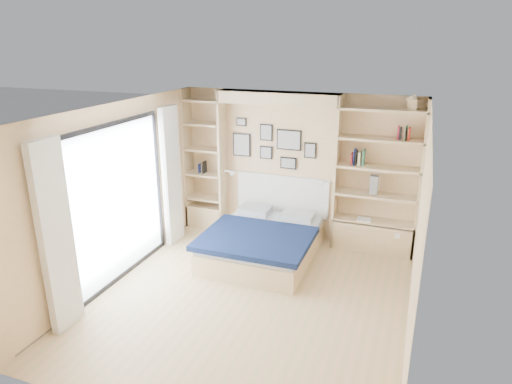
% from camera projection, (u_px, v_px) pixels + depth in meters
% --- Properties ---
extents(ground, '(4.50, 4.50, 0.00)m').
position_uv_depth(ground, '(251.00, 298.00, 6.12)').
color(ground, tan).
rests_on(ground, ground).
extents(room_shell, '(4.50, 4.50, 4.50)m').
position_uv_depth(room_shell, '(261.00, 186.00, 7.25)').
color(room_shell, '#E3BE8A').
rests_on(room_shell, ground).
extents(bed, '(1.64, 2.02, 1.07)m').
position_uv_depth(bed, '(263.00, 241.00, 7.20)').
color(bed, tan).
rests_on(bed, ground).
extents(photo_gallery, '(1.48, 0.02, 0.82)m').
position_uv_depth(photo_gallery, '(272.00, 144.00, 7.72)').
color(photo_gallery, black).
rests_on(photo_gallery, ground).
extents(reading_lamps, '(1.92, 0.12, 0.15)m').
position_uv_depth(reading_lamps, '(276.00, 177.00, 7.64)').
color(reading_lamps, silver).
rests_on(reading_lamps, ground).
extents(shelf_decor, '(3.60, 0.23, 2.03)m').
position_uv_depth(shelf_decor, '(363.00, 149.00, 7.07)').
color(shelf_decor, '#A51E1E').
rests_on(shelf_decor, ground).
extents(deck, '(3.20, 4.00, 0.05)m').
position_uv_depth(deck, '(40.00, 256.00, 7.29)').
color(deck, '#6C6050').
rests_on(deck, ground).
extents(deck_chair, '(0.52, 0.85, 0.84)m').
position_uv_depth(deck_chair, '(99.00, 212.00, 8.02)').
color(deck_chair, tan).
rests_on(deck_chair, ground).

